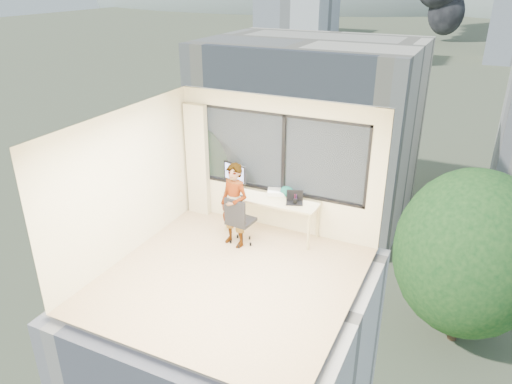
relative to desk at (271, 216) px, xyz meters
The scene contains 21 objects.
floor 1.70m from the desk, 90.00° to the right, with size 4.00×4.00×0.01m, color #D5B18A.
ceiling 2.78m from the desk, 90.00° to the right, with size 4.00×4.00×0.01m, color white.
wall_front 3.78m from the desk, 90.00° to the right, with size 4.00×0.01×2.60m, color beige.
wall_left 2.76m from the desk, 140.31° to the right, with size 0.01×4.00×2.60m, color beige.
wall_right 2.76m from the desk, 39.69° to the right, with size 0.01×4.00×2.60m, color beige.
window_wall 1.20m from the desk, 81.63° to the left, with size 3.30×0.16×1.55m, color black, non-canonical shape.
curtain 1.90m from the desk, behind, with size 0.45×0.14×2.30m, color #F6E0C0.
desk is the anchor object (origin of this frame).
chair 0.67m from the desk, 122.24° to the right, with size 0.50×0.50×0.98m, color black, non-canonical shape.
person 0.88m from the desk, 124.59° to the right, with size 0.58×0.38×1.58m, color #2D2D33.
monitor 1.03m from the desk, behind, with size 0.54×0.12×0.54m, color black, non-canonical shape.
game_console 0.47m from the desk, 87.69° to the left, with size 0.32×0.27×0.08m, color white.
laptop 0.67m from the desk, ahead, with size 0.31×0.32×0.20m, color black, non-canonical shape.
cellphone 0.70m from the desk, 165.63° to the right, with size 0.11×0.05×0.01m, color black.
pen_cup 0.65m from the desk, ahead, with size 0.08×0.08×0.10m, color black.
handbag 0.57m from the desk, 40.68° to the left, with size 0.27×0.14×0.21m, color #0D504A.
exterior_ground 119.21m from the desk, 90.00° to the left, with size 400.00×400.00×0.04m, color #515B3D.
near_bldg_a 30.64m from the desk, 107.62° to the left, with size 16.00×12.00×14.00m, color beige.
hill_a 340.51m from the desk, 110.65° to the left, with size 288.00×216.00×90.00m, color slate.
tree_a 27.88m from the desk, 128.19° to the left, with size 7.00×7.00×8.00m, color #194C1D, non-canonical shape.
tree_b 19.51m from the desk, 76.24° to the left, with size 7.60×7.60×9.00m, color #194C1D, non-canonical shape.
Camera 1 is at (3.27, -5.89, 4.61)m, focal length 34.13 mm.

